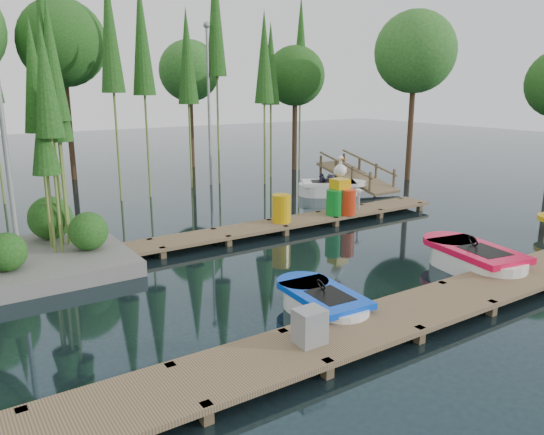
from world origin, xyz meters
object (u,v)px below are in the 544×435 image
utility_cabinet (310,326)px  drum_cluster (341,197)px  yellow_barrel (281,208)px  boat_blue (323,304)px  boat_red (474,260)px

utility_cabinet → drum_cluster: drum_cluster is taller
utility_cabinet → yellow_barrel: bearing=58.9°
boat_blue → utility_cabinet: utility_cabinet is taller
boat_blue → yellow_barrel: size_ratio=2.82×
utility_cabinet → yellow_barrel: 8.17m
boat_blue → boat_red: bearing=2.9°
boat_blue → yellow_barrel: bearing=66.5°
utility_cabinet → yellow_barrel: size_ratio=0.68×
boat_blue → boat_red: boat_red is taller
boat_red → drum_cluster: drum_cluster is taller
drum_cluster → boat_blue: bearing=-133.2°
boat_blue → yellow_barrel: (2.92, 5.75, 0.51)m
utility_cabinet → yellow_barrel: yellow_barrel is taller
boat_red → drum_cluster: bearing=95.1°
yellow_barrel → utility_cabinet: bearing=-121.1°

